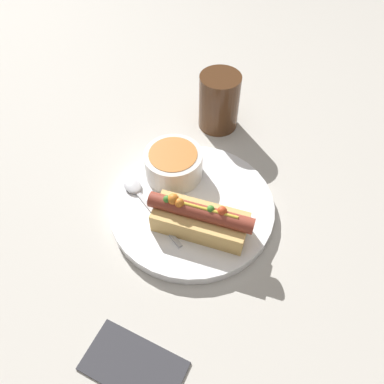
# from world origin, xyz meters

# --- Properties ---
(ground_plane) EXTENTS (4.00, 4.00, 0.00)m
(ground_plane) POSITION_xyz_m (0.00, 0.00, 0.00)
(ground_plane) COLOR #BCB7AD
(dinner_plate) EXTENTS (0.27, 0.27, 0.02)m
(dinner_plate) POSITION_xyz_m (0.00, 0.00, 0.01)
(dinner_plate) COLOR white
(dinner_plate) RESTS_ON ground_plane
(hot_dog) EXTENTS (0.16, 0.12, 0.06)m
(hot_dog) POSITION_xyz_m (0.00, -0.05, 0.04)
(hot_dog) COLOR #DBAD60
(hot_dog) RESTS_ON dinner_plate
(soup_bowl) EXTENTS (0.10, 0.10, 0.05)m
(soup_bowl) POSITION_xyz_m (-0.02, 0.07, 0.05)
(soup_bowl) COLOR silver
(soup_bowl) RESTS_ON dinner_plate
(spoon) EXTENTS (0.09, 0.15, 0.01)m
(spoon) POSITION_xyz_m (-0.09, 0.03, 0.02)
(spoon) COLOR #B7B7BC
(spoon) RESTS_ON dinner_plate
(drinking_glass) EXTENTS (0.08, 0.08, 0.11)m
(drinking_glass) POSITION_xyz_m (0.08, 0.21, 0.06)
(drinking_glass) COLOR #4C2D19
(drinking_glass) RESTS_ON ground_plane
(napkin) EXTENTS (0.15, 0.13, 0.01)m
(napkin) POSITION_xyz_m (-0.11, -0.23, 0.00)
(napkin) COLOR #333338
(napkin) RESTS_ON ground_plane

